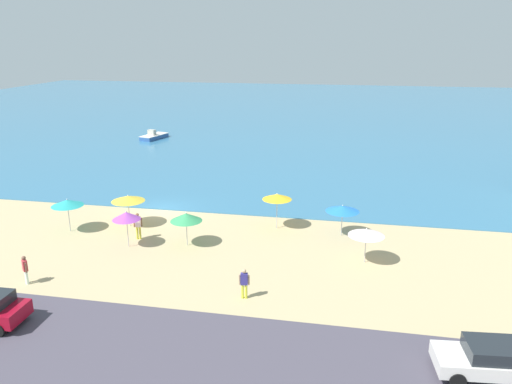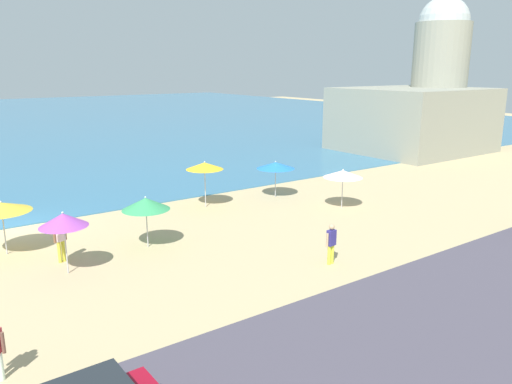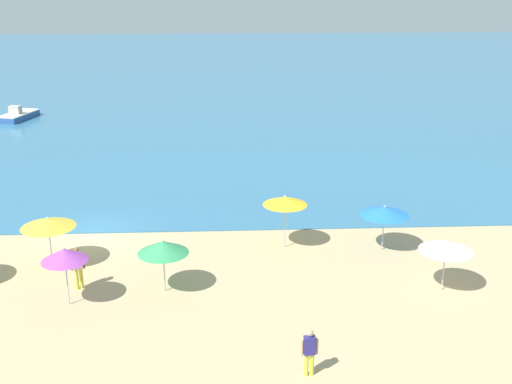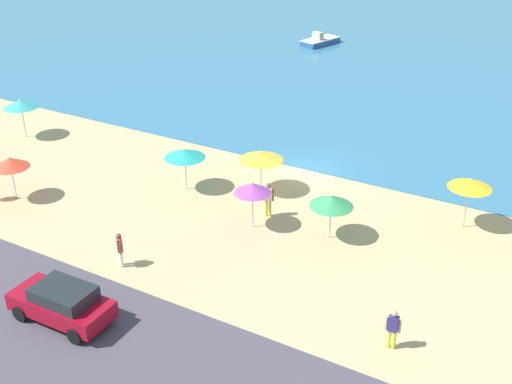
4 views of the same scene
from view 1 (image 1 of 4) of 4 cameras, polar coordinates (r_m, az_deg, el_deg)
name	(u,v)px [view 1 (image 1 of 4)]	position (r m, az deg, el deg)	size (l,w,h in m)	color
ground_plane	(163,210)	(39.37, -10.60, -2.03)	(160.00, 160.00, 0.00)	tan
sea	(274,111)	(91.48, 2.01, 9.22)	(150.00, 110.00, 0.05)	teal
coastal_road	(13,343)	(25.13, -26.03, -15.24)	(80.00, 8.00, 0.06)	#47424F
beach_umbrella_0	(126,216)	(32.37, -14.60, -2.65)	(1.77, 1.77, 2.41)	#B2B2B7
beach_umbrella_1	(128,198)	(36.01, -14.42, -0.72)	(2.33, 2.33, 2.29)	#B2B2B7
beach_umbrella_3	(366,232)	(29.90, 12.51, -4.53)	(2.14, 2.14, 2.18)	#B2B2B7
beach_umbrella_4	(277,197)	(34.36, 2.42, -0.54)	(2.04, 2.04, 2.57)	#B2B2B7
beach_umbrella_5	(343,209)	(33.68, 9.86, -1.88)	(2.25, 2.25, 2.17)	#B2B2B7
beach_umbrella_6	(186,217)	(31.90, -7.99, -2.86)	(2.03, 2.03, 2.25)	#B2B2B7
beach_umbrella_8	(67,203)	(36.21, -20.76, -1.16)	(2.16, 2.16, 2.34)	#B2B2B7
bather_0	(25,268)	(29.87, -24.87, -7.92)	(0.45, 0.41, 1.63)	white
bather_1	(244,282)	(25.75, -1.36, -10.24)	(0.57, 0.26, 1.64)	#D5D93A
bather_2	(138,225)	(33.78, -13.34, -3.64)	(0.54, 0.32, 1.82)	yellow
parked_car_1	(493,359)	(22.46, 25.42, -16.87)	(4.40, 2.22, 1.44)	silver
skiff_nearshore	(154,136)	(67.19, -11.56, 6.27)	(2.78, 4.67, 1.26)	#2F5795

